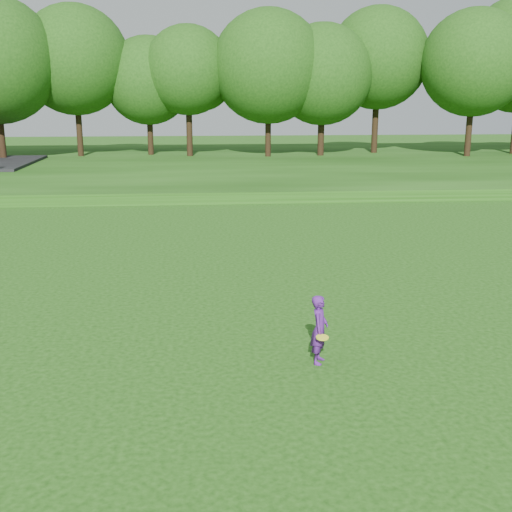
{
  "coord_description": "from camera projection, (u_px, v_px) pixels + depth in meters",
  "views": [
    {
      "loc": [
        -0.11,
        -12.8,
        5.53
      ],
      "look_at": [
        1.21,
        3.54,
        1.3
      ],
      "focal_mm": 45.0,
      "sensor_mm": 36.0,
      "label": 1
    }
  ],
  "objects": [
    {
      "name": "treeline",
      "position": [
        203.0,
        56.0,
        48.4
      ],
      "size": [
        104.0,
        7.0,
        15.0
      ],
      "primitive_type": null,
      "color": "#18400E",
      "rests_on": "berm"
    },
    {
      "name": "ground",
      "position": [
        213.0,
        357.0,
        13.75
      ],
      "size": [
        140.0,
        140.0,
        0.0
      ],
      "primitive_type": "plane",
      "color": "#163E0B",
      "rests_on": "ground"
    },
    {
      "name": "walking_path",
      "position": [
        207.0,
        201.0,
        33.05
      ],
      "size": [
        130.0,
        1.6,
        0.04
      ],
      "primitive_type": "cube",
      "color": "gray",
      "rests_on": "ground"
    },
    {
      "name": "berm",
      "position": [
        206.0,
        165.0,
        46.49
      ],
      "size": [
        130.0,
        30.0,
        0.6
      ],
      "primitive_type": "cube",
      "color": "#163E0B",
      "rests_on": "ground"
    },
    {
      "name": "woman",
      "position": [
        319.0,
        329.0,
        13.3
      ],
      "size": [
        0.51,
        0.78,
        1.47
      ],
      "color": "#541C7E",
      "rests_on": "ground"
    }
  ]
}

